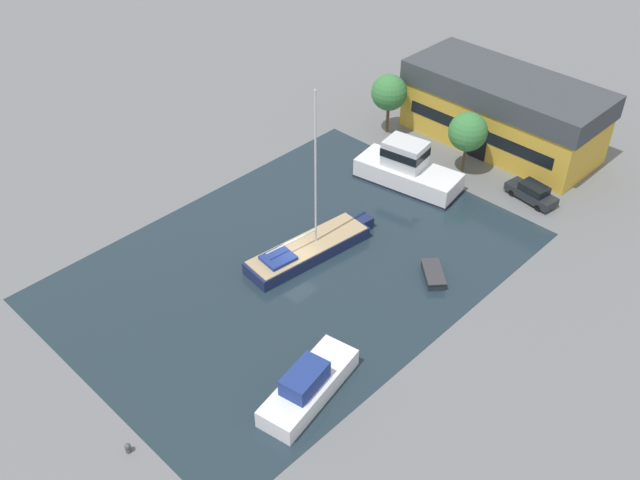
% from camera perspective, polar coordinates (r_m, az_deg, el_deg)
% --- Properties ---
extents(ground_plane, '(440.00, 440.00, 0.00)m').
position_cam_1_polar(ground_plane, '(56.09, -1.92, -2.02)').
color(ground_plane, slate).
extents(water_canal, '(25.58, 35.94, 0.01)m').
position_cam_1_polar(water_canal, '(56.08, -1.92, -2.02)').
color(water_canal, '#1E2D38').
rests_on(water_canal, ground).
extents(warehouse_building, '(19.36, 8.36, 7.01)m').
position_cam_1_polar(warehouse_building, '(72.15, 14.43, 10.01)').
color(warehouse_building, gold).
rests_on(warehouse_building, ground).
extents(quay_tree_near_building, '(3.57, 3.57, 6.00)m').
position_cam_1_polar(quay_tree_near_building, '(66.29, 11.75, 8.48)').
color(quay_tree_near_building, brown).
rests_on(quay_tree_near_building, ground).
extents(quay_tree_by_water, '(3.57, 3.57, 6.16)m').
position_cam_1_polar(quay_tree_by_water, '(71.80, 5.56, 11.65)').
color(quay_tree_by_water, brown).
rests_on(quay_tree_by_water, ground).
extents(parked_car, '(4.89, 2.42, 1.67)m').
position_cam_1_polar(parked_car, '(65.39, 16.60, 3.67)').
color(parked_car, '#1E2328').
rests_on(parked_car, ground).
extents(sailboat_moored, '(4.10, 12.03, 14.21)m').
position_cam_1_polar(sailboat_moored, '(56.67, -0.85, -0.66)').
color(sailboat_moored, '#19234C').
rests_on(sailboat_moored, water_canal).
extents(motor_cruiser, '(10.05, 5.18, 4.24)m').
position_cam_1_polar(motor_cruiser, '(64.99, 6.98, 5.63)').
color(motor_cruiser, white).
rests_on(motor_cruiser, water_canal).
extents(small_dinghy, '(3.28, 3.15, 0.70)m').
position_cam_1_polar(small_dinghy, '(55.34, 9.05, -2.74)').
color(small_dinghy, '#23282D').
rests_on(small_dinghy, water_canal).
extents(cabin_boat, '(4.03, 8.25, 2.57)m').
position_cam_1_polar(cabin_boat, '(46.16, -0.94, -11.55)').
color(cabin_boat, white).
rests_on(cabin_boat, water_canal).
extents(mooring_bollard, '(0.38, 0.38, 0.71)m').
position_cam_1_polar(mooring_bollard, '(45.42, -15.11, -15.75)').
color(mooring_bollard, '#47474C').
rests_on(mooring_bollard, ground).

